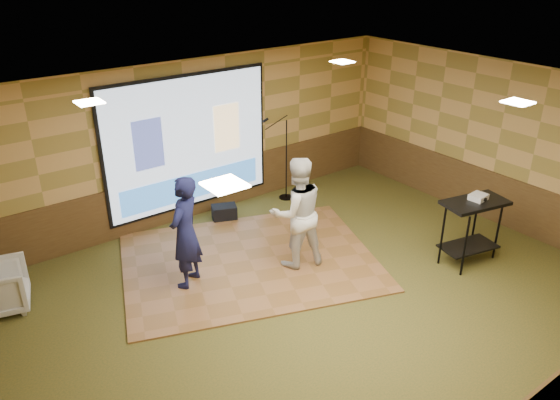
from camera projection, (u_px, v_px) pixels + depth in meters
ground at (306, 299)px, 8.15m from camera, size 9.00×9.00×0.00m
room_shell at (310, 169)px, 7.25m from camera, size 9.04×7.04×3.02m
wainscot_back at (192, 193)px, 10.46m from camera, size 9.00×0.04×0.95m
wainscot_right at (489, 195)px, 10.38m from camera, size 0.04×7.00×0.95m
projector_screen at (189, 144)px, 10.00m from camera, size 3.32×0.06×2.52m
downlight_nw at (89, 102)px, 6.99m from camera, size 0.32×0.32×0.02m
downlight_ne at (342, 62)px, 9.38m from camera, size 0.32×0.32×0.02m
downlight_sw at (225, 185)px, 4.60m from camera, size 0.32×0.32×0.02m
downlight_se at (518, 102)px, 6.99m from camera, size 0.32×0.32×0.02m
dance_floor at (249, 261)px, 9.10m from camera, size 4.91×4.33×0.03m
player_left at (185, 232)px, 8.11m from camera, size 0.78×0.72×1.78m
player_right at (297, 213)px, 8.62m from camera, size 1.05×0.92×1.85m
av_table at (473, 218)px, 8.80m from camera, size 1.04×0.55×1.10m
projector at (478, 197)px, 8.71m from camera, size 0.29×0.25×0.09m
mic_stand at (284, 177)px, 11.15m from camera, size 0.71×0.29×1.81m
duffel_bag at (224, 213)px, 10.44m from camera, size 0.54×0.46×0.29m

